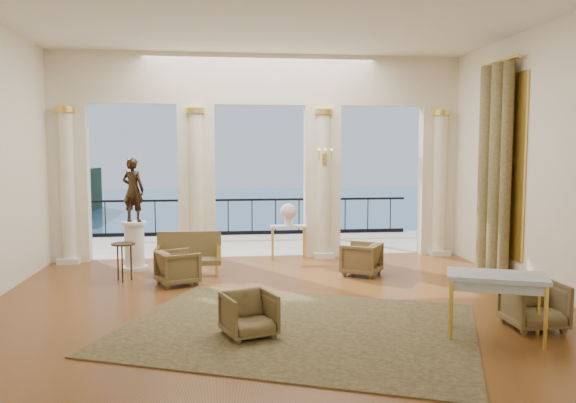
{
  "coord_description": "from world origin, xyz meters",
  "views": [
    {
      "loc": [
        -0.84,
        -8.64,
        2.37
      ],
      "look_at": [
        0.24,
        0.6,
        1.55
      ],
      "focal_mm": 35.0,
      "sensor_mm": 36.0,
      "label": 1
    }
  ],
  "objects": [
    {
      "name": "floor",
      "position": [
        0.0,
        0.0,
        0.0
      ],
      "size": [
        9.0,
        9.0,
        0.0
      ],
      "primitive_type": "plane",
      "color": "#50260A",
      "rests_on": "ground"
    },
    {
      "name": "room_walls",
      "position": [
        0.0,
        -1.12,
        2.88
      ],
      "size": [
        9.0,
        9.0,
        9.0
      ],
      "color": "white",
      "rests_on": "ground"
    },
    {
      "name": "arcade",
      "position": [
        -0.0,
        3.82,
        2.58
      ],
      "size": [
        9.0,
        0.56,
        4.5
      ],
      "color": "beige",
      "rests_on": "ground"
    },
    {
      "name": "terrace",
      "position": [
        0.0,
        5.8,
        -0.05
      ],
      "size": [
        10.0,
        3.6,
        0.1
      ],
      "primitive_type": "cube",
      "color": "#A69D87",
      "rests_on": "ground"
    },
    {
      "name": "balustrade",
      "position": [
        0.0,
        7.4,
        0.41
      ],
      "size": [
        9.0,
        0.06,
        1.03
      ],
      "color": "black",
      "rests_on": "terrace"
    },
    {
      "name": "palm_tree",
      "position": [
        2.0,
        6.6,
        4.09
      ],
      "size": [
        2.0,
        2.0,
        4.5
      ],
      "color": "#4C3823",
      "rests_on": "terrace"
    },
    {
      "name": "headland",
      "position": [
        -30.0,
        70.0,
        -3.0
      ],
      "size": [
        22.0,
        18.0,
        6.0
      ],
      "primitive_type": "cube",
      "color": "black",
      "rests_on": "sea"
    },
    {
      "name": "sea",
      "position": [
        0.0,
        60.0,
        -6.0
      ],
      "size": [
        160.0,
        160.0,
        0.0
      ],
      "primitive_type": "plane",
      "color": "#1C5589",
      "rests_on": "ground"
    },
    {
      "name": "curtain",
      "position": [
        4.28,
        1.5,
        2.02
      ],
      "size": [
        0.33,
        1.4,
        4.09
      ],
      "color": "#4C4B27",
      "rests_on": "ground"
    },
    {
      "name": "window_frame",
      "position": [
        4.47,
        1.5,
        2.1
      ],
      "size": [
        0.04,
        1.6,
        3.4
      ],
      "primitive_type": "cube",
      "color": "#E2BC4A",
      "rests_on": "room_walls"
    },
    {
      "name": "wall_sconce",
      "position": [
        1.4,
        3.51,
        2.23
      ],
      "size": [
        0.3,
        0.11,
        0.33
      ],
      "color": "#E2BC4A",
      "rests_on": "arcade"
    },
    {
      "name": "rug",
      "position": [
        0.15,
        -1.34,
        0.01
      ],
      "size": [
        5.63,
        5.07,
        0.02
      ],
      "primitive_type": "cube",
      "rotation": [
        0.0,
        0.0,
        -0.39
      ],
      "color": "#2F3217",
      "rests_on": "ground"
    },
    {
      "name": "armchair_a",
      "position": [
        -0.52,
        -1.59,
        0.32
      ],
      "size": [
        0.78,
        0.75,
        0.64
      ],
      "primitive_type": "imported",
      "rotation": [
        0.0,
        0.0,
        0.34
      ],
      "color": "#403018",
      "rests_on": "ground"
    },
    {
      "name": "armchair_b",
      "position": [
        3.3,
        -1.71,
        0.36
      ],
      "size": [
        0.71,
        0.66,
        0.72
      ],
      "primitive_type": "imported",
      "rotation": [
        0.0,
        0.0,
        -0.02
      ],
      "color": "#403018",
      "rests_on": "ground"
    },
    {
      "name": "armchair_c",
      "position": [
        1.81,
        1.79,
        0.35
      ],
      "size": [
        0.89,
        0.91,
        0.69
      ],
      "primitive_type": "imported",
      "rotation": [
        0.0,
        0.0,
        -2.14
      ],
      "color": "#403018",
      "rests_on": "ground"
    },
    {
      "name": "armchair_d",
      "position": [
        -1.65,
        1.39,
        0.34
      ],
      "size": [
        0.84,
        0.86,
        0.68
      ],
      "primitive_type": "imported",
      "rotation": [
        0.0,
        0.0,
        2.0
      ],
      "color": "#403018",
      "rests_on": "ground"
    },
    {
      "name": "settee",
      "position": [
        -1.5,
        2.23,
        0.41
      ],
      "size": [
        1.25,
        0.55,
        0.82
      ],
      "rotation": [
        0.0,
        0.0,
        -0.01
      ],
      "color": "#403018",
      "rests_on": "ground"
    },
    {
      "name": "game_table",
      "position": [
        2.6,
        -2.0,
        0.74
      ],
      "size": [
        1.37,
        1.07,
        0.83
      ],
      "rotation": [
        0.0,
        0.0,
        -0.39
      ],
      "color": "#8FA4B2",
      "rests_on": "ground"
    },
    {
      "name": "pedestal",
      "position": [
        -2.61,
        2.79,
        0.47
      ],
      "size": [
        0.53,
        0.53,
        0.98
      ],
      "color": "silver",
      "rests_on": "ground"
    },
    {
      "name": "statue",
      "position": [
        -2.61,
        2.79,
        1.62
      ],
      "size": [
        0.55,
        0.46,
        1.27
      ],
      "primitive_type": "imported",
      "rotation": [
        0.0,
        0.0,
        2.74
      ],
      "color": "black",
      "rests_on": "pedestal"
    },
    {
      "name": "console_table",
      "position": [
        0.6,
        3.55,
        0.63
      ],
      "size": [
        0.81,
        0.34,
        0.75
      ],
      "rotation": [
        0.0,
        0.0,
        -0.04
      ],
      "color": "silver",
      "rests_on": "ground"
    },
    {
      "name": "urn",
      "position": [
        0.6,
        3.55,
        1.03
      ],
      "size": [
        0.37,
        0.37,
        0.48
      ],
      "color": "silver",
      "rests_on": "console_table"
    },
    {
      "name": "side_table",
      "position": [
        -2.66,
        1.8,
        0.6
      ],
      "size": [
        0.43,
        0.43,
        0.7
      ],
      "color": "black",
      "rests_on": "ground"
    }
  ]
}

